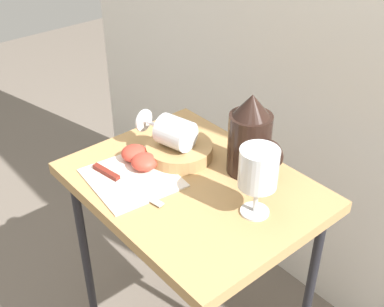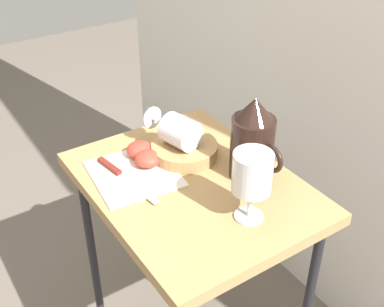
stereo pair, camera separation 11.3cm
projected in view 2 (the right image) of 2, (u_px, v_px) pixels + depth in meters
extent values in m
cube|color=#AD8451|center=(192.00, 187.00, 1.19)|extent=(0.59, 0.45, 0.03)
cylinder|color=black|center=(93.00, 256.00, 1.47)|extent=(0.02, 0.02, 0.65)
cylinder|color=black|center=(196.00, 211.00, 1.64)|extent=(0.02, 0.02, 0.65)
cube|color=silver|center=(134.00, 174.00, 1.20)|extent=(0.23, 0.22, 0.00)
cylinder|color=#AD8451|center=(184.00, 150.00, 1.26)|extent=(0.17, 0.17, 0.03)
cylinder|color=black|center=(252.00, 147.00, 1.16)|extent=(0.10, 0.10, 0.15)
cylinder|color=#D1661E|center=(251.00, 158.00, 1.18)|extent=(0.10, 0.10, 0.08)
cone|color=black|center=(255.00, 109.00, 1.11)|extent=(0.09, 0.09, 0.05)
torus|color=black|center=(272.00, 159.00, 1.11)|extent=(0.07, 0.01, 0.07)
cylinder|color=silver|center=(249.00, 216.00, 1.07)|extent=(0.06, 0.06, 0.00)
cylinder|color=silver|center=(250.00, 203.00, 1.05)|extent=(0.01, 0.01, 0.07)
cylinder|color=silver|center=(252.00, 172.00, 1.01)|extent=(0.08, 0.08, 0.09)
cylinder|color=#D1661E|center=(252.00, 180.00, 1.02)|extent=(0.07, 0.07, 0.04)
cylinder|color=silver|center=(181.00, 132.00, 1.23)|extent=(0.10, 0.10, 0.08)
cylinder|color=silver|center=(161.00, 122.00, 1.27)|extent=(0.06, 0.02, 0.01)
cylinder|color=silver|center=(152.00, 118.00, 1.29)|extent=(0.02, 0.06, 0.06)
ellipsoid|color=#CC3D2D|center=(140.00, 150.00, 1.26)|extent=(0.07, 0.07, 0.04)
ellipsoid|color=#CC3D2D|center=(148.00, 159.00, 1.22)|extent=(0.07, 0.07, 0.04)
cube|color=silver|center=(138.00, 189.00, 1.15)|extent=(0.14, 0.04, 0.00)
cube|color=maroon|center=(110.00, 166.00, 1.22)|extent=(0.09, 0.03, 0.01)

